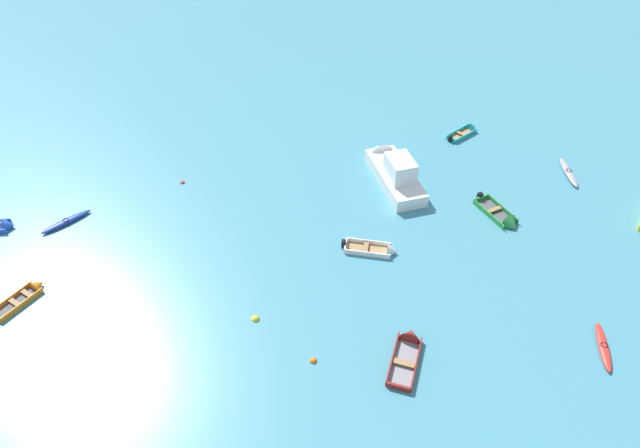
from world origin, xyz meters
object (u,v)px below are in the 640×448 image
(rowboat_blue_center, at_px, (0,227))
(kayak_grey_back_row_left, at_px, (568,172))
(rowboat_white_foreground_center, at_px, (380,250))
(rowboat_turquoise_near_left, at_px, (467,131))
(mooring_buoy_midfield, at_px, (255,319))
(rowboat_maroon_far_right, at_px, (408,345))
(mooring_buoy_far_field, at_px, (183,183))
(kayak_deep_blue_midfield_left, at_px, (66,222))
(mooring_buoy_trailing, at_px, (313,361))
(motor_launch_white_cluster_inner, at_px, (393,170))
(kayak_red_midfield_right, at_px, (603,346))
(rowboat_green_distant_center, at_px, (504,219))
(rowboat_orange_outer_left, at_px, (29,292))

(rowboat_blue_center, height_order, kayak_grey_back_row_left, rowboat_blue_center)
(rowboat_white_foreground_center, relative_size, rowboat_blue_center, 1.12)
(rowboat_turquoise_near_left, xyz_separation_m, mooring_buoy_midfield, (-16.80, -15.67, -0.15))
(kayak_grey_back_row_left, distance_m, mooring_buoy_midfield, 23.97)
(kayak_grey_back_row_left, bearing_deg, mooring_buoy_midfield, -156.22)
(rowboat_maroon_far_right, height_order, mooring_buoy_midfield, rowboat_maroon_far_right)
(rowboat_turquoise_near_left, height_order, mooring_buoy_midfield, rowboat_turquoise_near_left)
(rowboat_white_foreground_center, height_order, mooring_buoy_far_field, rowboat_white_foreground_center)
(kayak_deep_blue_midfield_left, xyz_separation_m, rowboat_maroon_far_right, (18.58, -11.83, 0.01))
(kayak_deep_blue_midfield_left, relative_size, mooring_buoy_trailing, 8.05)
(motor_launch_white_cluster_inner, bearing_deg, kayak_red_midfield_right, -64.60)
(rowboat_maroon_far_right, bearing_deg, rowboat_white_foreground_center, 89.12)
(motor_launch_white_cluster_inner, bearing_deg, rowboat_maroon_far_right, -100.14)
(kayak_red_midfield_right, distance_m, rowboat_blue_center, 34.64)
(rowboat_blue_center, bearing_deg, rowboat_white_foreground_center, -12.77)
(rowboat_white_foreground_center, xyz_separation_m, mooring_buoy_far_field, (-11.79, 8.28, -0.16))
(rowboat_green_distant_center, height_order, mooring_buoy_far_field, rowboat_green_distant_center)
(mooring_buoy_midfield, relative_size, mooring_buoy_trailing, 1.18)
(rowboat_blue_center, xyz_separation_m, rowboat_green_distant_center, (30.80, -3.52, 0.01))
(rowboat_orange_outer_left, bearing_deg, motor_launch_white_cluster_inner, 18.84)
(rowboat_turquoise_near_left, relative_size, mooring_buoy_midfield, 6.83)
(kayak_red_midfield_right, bearing_deg, rowboat_white_foreground_center, 139.33)
(kayak_deep_blue_midfield_left, distance_m, rowboat_maroon_far_right, 22.02)
(rowboat_blue_center, bearing_deg, rowboat_green_distant_center, -6.51)
(kayak_grey_back_row_left, xyz_separation_m, mooring_buoy_far_field, (-26.25, 2.57, -0.16))
(rowboat_orange_outer_left, height_order, kayak_grey_back_row_left, rowboat_orange_outer_left)
(rowboat_turquoise_near_left, height_order, mooring_buoy_far_field, rowboat_turquoise_near_left)
(rowboat_green_distant_center, relative_size, mooring_buoy_far_field, 11.44)
(kayak_red_midfield_right, xyz_separation_m, kayak_grey_back_row_left, (5.05, 13.79, 0.02))
(rowboat_maroon_far_right, xyz_separation_m, mooring_buoy_midfield, (-7.37, 2.78, -0.16))
(rowboat_orange_outer_left, distance_m, mooring_buoy_far_field, 11.74)
(rowboat_green_distant_center, distance_m, kayak_grey_back_row_left, 7.49)
(kayak_deep_blue_midfield_left, relative_size, mooring_buoy_midfield, 6.84)
(kayak_red_midfield_right, bearing_deg, kayak_deep_blue_midfield_left, 154.89)
(kayak_red_midfield_right, height_order, kayak_deep_blue_midfield_left, kayak_deep_blue_midfield_left)
(kayak_deep_blue_midfield_left, xyz_separation_m, rowboat_orange_outer_left, (-0.79, -5.69, -0.00))
(mooring_buoy_midfield, distance_m, mooring_buoy_far_field, 12.97)
(rowboat_maroon_far_right, distance_m, kayak_grey_back_row_left, 19.16)
(mooring_buoy_far_field, bearing_deg, motor_launch_white_cluster_inner, -5.85)
(rowboat_turquoise_near_left, xyz_separation_m, kayak_grey_back_row_left, (5.13, -6.01, 0.01))
(rowboat_white_foreground_center, bearing_deg, rowboat_orange_outer_left, -178.23)
(rowboat_orange_outer_left, bearing_deg, rowboat_green_distant_center, 4.57)
(kayak_deep_blue_midfield_left, xyz_separation_m, mooring_buoy_trailing, (13.85, -11.97, -0.15))
(kayak_grey_back_row_left, bearing_deg, kayak_red_midfield_right, -110.11)
(rowboat_green_distant_center, bearing_deg, mooring_buoy_midfield, -160.45)
(rowboat_turquoise_near_left, bearing_deg, motor_launch_white_cluster_inner, -145.09)
(rowboat_turquoise_near_left, distance_m, mooring_buoy_far_field, 21.39)
(rowboat_maroon_far_right, bearing_deg, kayak_deep_blue_midfield_left, 147.53)
(rowboat_maroon_far_right, relative_size, rowboat_turquoise_near_left, 1.26)
(rowboat_green_distant_center, distance_m, rowboat_turquoise_near_left, 10.17)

